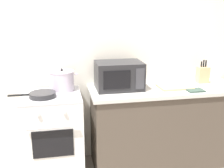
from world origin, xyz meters
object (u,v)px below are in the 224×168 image
(frying_pan, at_px, (42,95))
(cutting_board, at_px, (175,87))
(stock_pot, at_px, (62,81))
(stove, at_px, (54,136))
(knife_block, at_px, (203,75))
(microwave, at_px, (119,75))
(oven_mitt, at_px, (195,90))

(frying_pan, bearing_deg, cutting_board, 2.69)
(stock_pot, height_order, cutting_board, stock_pot)
(stove, xyz_separation_m, knife_block, (1.76, 0.14, 0.56))
(frying_pan, distance_m, microwave, 0.84)
(stove, bearing_deg, knife_block, 4.59)
(stock_pot, xyz_separation_m, cutting_board, (1.23, -0.14, -0.10))
(frying_pan, relative_size, microwave, 0.92)
(microwave, height_order, knife_block, microwave)
(stove, distance_m, oven_mitt, 1.59)
(stove, distance_m, knife_block, 1.85)
(stock_pot, distance_m, oven_mitt, 1.43)
(oven_mitt, bearing_deg, knife_block, 50.64)
(frying_pan, relative_size, cutting_board, 1.28)
(cutting_board, bearing_deg, microwave, 172.83)
(stove, height_order, microwave, microwave)
(stove, height_order, frying_pan, frying_pan)
(stock_pot, relative_size, frying_pan, 0.75)
(oven_mitt, bearing_deg, stove, 174.00)
(stock_pot, height_order, frying_pan, stock_pot)
(stove, bearing_deg, cutting_board, 0.05)
(cutting_board, xyz_separation_m, knife_block, (0.41, 0.14, 0.09))
(stove, distance_m, stock_pot, 0.59)
(stove, xyz_separation_m, oven_mitt, (1.51, -0.16, 0.47))
(frying_pan, bearing_deg, stove, 37.10)
(stock_pot, xyz_separation_m, knife_block, (1.64, 0.00, -0.01))
(microwave, bearing_deg, oven_mitt, -16.90)
(cutting_board, height_order, oven_mitt, cutting_board)
(stove, relative_size, oven_mitt, 5.11)
(frying_pan, height_order, knife_block, knife_block)
(frying_pan, height_order, oven_mitt, frying_pan)
(stock_pot, height_order, microwave, microwave)
(oven_mitt, bearing_deg, stock_pot, 167.94)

